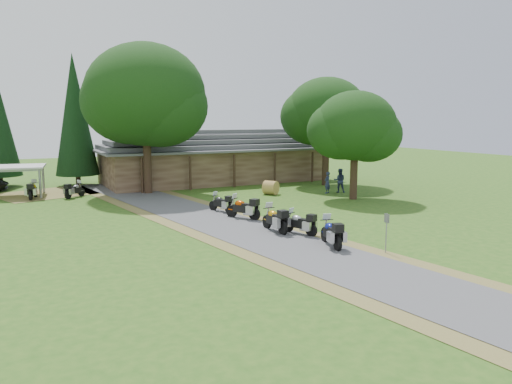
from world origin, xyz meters
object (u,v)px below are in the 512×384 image
motorcycle_row_c (275,218)px  motorcycle_carport_a (33,190)px  carport (7,182)px  lodge (214,155)px  motorcycle_row_d (243,207)px  motorcycle_row_e (221,202)px  motorcycle_carport_b (75,189)px  hay_bale (271,188)px  motorcycle_row_a (331,232)px  motorcycle_row_b (299,222)px

motorcycle_row_c → motorcycle_carport_a: bearing=30.7°
carport → motorcycle_carport_a: carport is taller
lodge → carport: size_ratio=3.96×
motorcycle_row_d → motorcycle_row_e: 2.65m
motorcycle_carport_b → hay_bale: motorcycle_carport_b is taller
motorcycle_row_a → motorcycle_row_b: (-0.03, 2.74, -0.06)m
hay_bale → lodge: bearing=94.7°
motorcycle_row_a → motorcycle_carport_b: bearing=37.3°
motorcycle_row_b → motorcycle_carport_b: bearing=4.2°
motorcycle_row_d → motorcycle_carport_a: bearing=8.1°
carport → motorcycle_row_d: 19.89m
motorcycle_row_b → motorcycle_row_e: motorcycle_row_b is taller
motorcycle_row_e → motorcycle_carport_b: motorcycle_carport_b is taller
lodge → motorcycle_carport_b: 13.85m
motorcycle_row_d → motorcycle_carport_a: (-10.71, 13.72, -0.03)m
motorcycle_row_d → motorcycle_carport_b: motorcycle_row_d is taller
motorcycle_carport_a → motorcycle_row_d: bearing=-127.5°
motorcycle_carport_a → motorcycle_row_a: bearing=-136.9°
motorcycle_row_b → lodge: bearing=-33.0°
motorcycle_row_a → motorcycle_row_d: size_ratio=0.99×
carport → hay_bale: (18.37, -8.02, -0.63)m
motorcycle_row_e → motorcycle_row_a: bearing=164.7°
carport → motorcycle_row_e: size_ratio=2.99×
motorcycle_row_c → motorcycle_row_b: bearing=-144.0°
motorcycle_row_b → motorcycle_row_c: bearing=14.9°
motorcycle_row_a → motorcycle_row_b: size_ratio=1.10×
motorcycle_carport_a → hay_bale: (16.70, -6.18, -0.15)m
motorcycle_carport_b → hay_bale: 14.87m
lodge → motorcycle_row_a: 25.25m
motorcycle_row_a → motorcycle_carport_a: bearing=42.8°
motorcycle_row_c → motorcycle_row_d: size_ratio=1.01×
hay_bale → carport: bearing=156.4°
carport → motorcycle_carport_b: size_ratio=2.96×
carport → motorcycle_carport_b: (4.51, -2.62, -0.55)m
motorcycle_row_a → motorcycle_carport_a: motorcycle_row_a is taller
motorcycle_row_b → motorcycle_carport_a: bearing=9.9°
motorcycle_row_e → hay_bale: (6.29, 4.91, -0.08)m
lodge → motorcycle_row_a: size_ratio=10.30×
motorcycle_row_a → hay_bale: size_ratio=1.92×
motorcycle_row_c → motorcycle_row_a: bearing=-168.2°
motorcycle_row_d → hay_bale: motorcycle_row_d is taller
motorcycle_row_c → motorcycle_carport_b: size_ratio=1.17×
motorcycle_row_c → motorcycle_row_e: size_ratio=1.18×
motorcycle_row_d → motorcycle_carport_b: size_ratio=1.15×
motorcycle_row_c → motorcycle_row_d: 3.80m
lodge → motorcycle_row_d: bearing=-106.8°
carport → motorcycle_row_a: (13.30, -23.23, -0.46)m
motorcycle_row_a → hay_bale: (5.07, 15.21, -0.17)m
motorcycle_row_a → motorcycle_row_e: motorcycle_row_a is taller
lodge → motorcycle_carport_b: (-13.06, -4.22, -1.83)m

